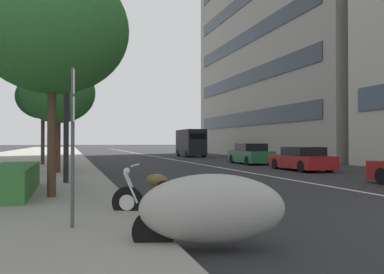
% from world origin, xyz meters
% --- Properties ---
extents(sidewalk_right_plaza, '(160.00, 10.42, 0.15)m').
position_xyz_m(sidewalk_right_plaza, '(30.00, 12.47, 0.07)').
color(sidewalk_right_plaza, gray).
rests_on(sidewalk_right_plaza, ground).
extents(lane_centre_stripe, '(110.00, 0.16, 0.01)m').
position_xyz_m(lane_centre_stripe, '(35.00, 0.00, 0.00)').
color(lane_centre_stripe, silver).
rests_on(lane_centre_stripe, ground).
extents(motorcycle_second_in_row, '(1.28, 2.24, 1.10)m').
position_xyz_m(motorcycle_second_in_row, '(0.33, 6.76, 0.60)').
color(motorcycle_second_in_row, '#9E9E99').
rests_on(motorcycle_second_in_row, ground).
extents(motorcycle_mid_row, '(1.02, 2.07, 1.10)m').
position_xyz_m(motorcycle_mid_row, '(2.91, 6.85, 0.42)').
color(motorcycle_mid_row, black).
rests_on(motorcycle_mid_row, ground).
extents(car_far_down_avenue, '(4.26, 1.91, 1.28)m').
position_xyz_m(car_far_down_avenue, '(13.82, -3.40, 0.60)').
color(car_far_down_avenue, maroon).
rests_on(car_far_down_avenue, ground).
extents(car_mid_block_traffic, '(4.55, 2.00, 1.44)m').
position_xyz_m(car_mid_block_traffic, '(20.40, -3.49, 0.67)').
color(car_mid_block_traffic, '#236038').
rests_on(car_mid_block_traffic, ground).
extents(delivery_van_ahead, '(5.21, 2.09, 2.82)m').
position_xyz_m(delivery_van_ahead, '(34.58, -3.45, 1.50)').
color(delivery_van_ahead, black).
rests_on(delivery_van_ahead, ground).
extents(parking_sign_by_curb, '(0.32, 0.06, 2.64)m').
position_xyz_m(parking_sign_by_curb, '(1.83, 8.64, 1.80)').
color(parking_sign_by_curb, '#47494C').
rests_on(parking_sign_by_curb, sidewalk_right_plaza).
extents(street_lamp_with_banners, '(1.26, 2.42, 7.85)m').
position_xyz_m(street_lamp_with_banners, '(9.36, 8.45, 4.91)').
color(street_lamp_with_banners, '#232326').
rests_on(street_lamp_with_banners, sidewalk_right_plaza).
extents(clipped_hedge_bed, '(4.68, 1.10, 0.76)m').
position_xyz_m(clipped_hedge_bed, '(6.79, 10.19, 0.53)').
color(clipped_hedge_bed, '#337033').
rests_on(clipped_hedge_bed, sidewalk_right_plaza).
extents(street_tree_by_lamp_post, '(3.94, 3.94, 6.01)m').
position_xyz_m(street_tree_by_lamp_post, '(5.82, 9.13, 4.47)').
color(street_tree_by_lamp_post, '#473323').
rests_on(street_tree_by_lamp_post, sidewalk_right_plaza).
extents(street_tree_far_plaza, '(3.35, 3.35, 5.12)m').
position_xyz_m(street_tree_far_plaza, '(14.27, 9.19, 3.84)').
color(street_tree_far_plaza, '#473323').
rests_on(street_tree_far_plaza, sidewalk_right_plaza).
extents(street_tree_near_plaza_corner, '(3.25, 3.25, 5.61)m').
position_xyz_m(street_tree_near_plaza_corner, '(21.38, 10.28, 4.36)').
color(street_tree_near_plaza_corner, '#473323').
rests_on(street_tree_near_plaza_corner, sidewalk_right_plaza).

